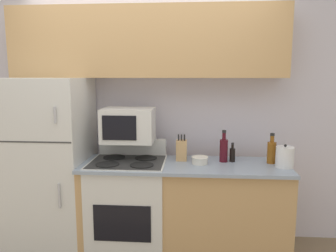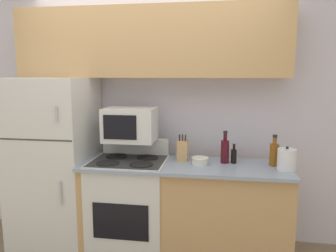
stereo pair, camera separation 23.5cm
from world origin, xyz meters
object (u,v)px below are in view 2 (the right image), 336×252
stove (129,205)px  microwave (130,125)px  refrigerator (55,162)px  knife_block (183,150)px  kettle (287,160)px  bowl (200,161)px  bottle_whiskey (274,153)px  bottle_wine_red (225,150)px  bottle_soy_sauce (234,156)px

stove → microwave: (-0.01, 0.11, 0.77)m
refrigerator → stove: refrigerator is taller
knife_block → kettle: (0.91, -0.18, -0.01)m
microwave → bowl: 0.75m
bottle_whiskey → bottle_wine_red: size_ratio=0.93×
microwave → bottle_whiskey: bearing=-1.5°
knife_block → kettle: bearing=-10.9°
knife_block → bottle_whiskey: size_ratio=0.90×
knife_block → kettle: size_ratio=1.21×
bottle_wine_red → kettle: size_ratio=1.44×
bottle_wine_red → microwave: bearing=179.1°
refrigerator → bottle_wine_red: bearing=0.4°
kettle → refrigerator: bearing=176.3°
microwave → bowl: (0.68, -0.11, -0.30)m
bottle_soy_sauce → bottle_wine_red: 0.09m
bowl → kettle: size_ratio=0.74×
bowl → bottle_wine_red: 0.25m
bottle_soy_sauce → stove: bearing=-174.2°
refrigerator → kettle: bearing=-3.7°
bottle_whiskey → bottle_wine_red: bottle_wine_red is taller
bottle_soy_sauce → bottle_wine_red: (-0.08, -0.01, 0.05)m
refrigerator → bottle_whiskey: 2.12m
bottle_whiskey → kettle: bearing=-58.0°
refrigerator → bottle_soy_sauce: size_ratio=9.36×
stove → bottle_whiskey: bottle_whiskey is taller
microwave → knife_block: size_ratio=1.92×
microwave → bottle_whiskey: size_ratio=1.73×
bottle_whiskey → microwave: bearing=178.5°
microwave → bottle_soy_sauce: microwave is taller
refrigerator → knife_block: 1.30m
knife_block → bottle_whiskey: bearing=-2.9°
microwave → bottle_whiskey: 1.35m
bottle_wine_red → stove: bearing=-174.1°
microwave → kettle: size_ratio=2.33×
bottle_soy_sauce → kettle: bearing=-20.1°
knife_block → bottle_whiskey: 0.83m
bowl → bottle_soy_sauce: 0.32m
knife_block → stove: bearing=-166.9°
knife_block → bottle_soy_sauce: knife_block is taller
refrigerator → bowl: bearing=-3.2°
knife_block → microwave: bearing=-179.0°
bottle_soy_sauce → bottle_whiskey: (0.35, -0.03, 0.04)m
microwave → knife_block: 0.56m
refrigerator → microwave: 0.88m
bottle_soy_sauce → bottle_whiskey: bearing=-4.3°
bottle_whiskey → bottle_wine_red: 0.43m
bowl → kettle: (0.74, -0.06, 0.06)m
bowl → bottle_wine_red: bottle_wine_red is taller
knife_block → bottle_wine_red: (0.39, -0.02, 0.02)m
stove → knife_block: knife_block is taller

